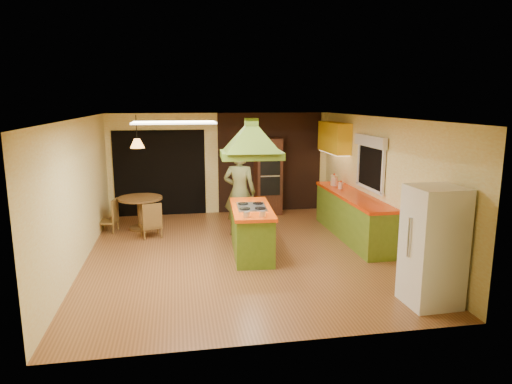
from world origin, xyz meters
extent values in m
plane|color=brown|center=(0.00, 0.00, 0.00)|extent=(6.50, 6.50, 0.00)
plane|color=#FEF5B6|center=(0.00, 3.25, 1.25)|extent=(5.50, 0.00, 5.50)
plane|color=#FEF5B6|center=(0.00, -3.25, 1.25)|extent=(5.50, 0.00, 5.50)
plane|color=#FEF5B6|center=(-2.75, 0.00, 1.25)|extent=(0.00, 6.50, 6.50)
plane|color=#FEF5B6|center=(2.75, 0.00, 1.25)|extent=(0.00, 6.50, 6.50)
plane|color=silver|center=(0.00, 0.00, 2.50)|extent=(6.50, 6.50, 0.00)
cube|color=#381E14|center=(1.25, 3.23, 1.25)|extent=(2.64, 0.03, 2.50)
cube|color=black|center=(-1.50, 3.23, 1.05)|extent=(2.20, 0.03, 2.10)
cube|color=olive|center=(2.45, 0.60, 0.43)|extent=(0.58, 3.00, 0.86)
cube|color=#E53807|center=(2.45, 0.60, 0.89)|extent=(0.62, 3.05, 0.06)
cube|color=yellow|center=(2.57, 2.20, 1.95)|extent=(0.34, 1.40, 0.70)
cube|color=black|center=(2.72, 0.40, 1.55)|extent=(0.03, 1.16, 0.96)
cube|color=white|center=(2.67, 0.40, 2.02)|extent=(0.10, 1.35, 0.22)
cube|color=white|center=(-1.10, -1.20, 2.48)|extent=(1.20, 0.60, 0.03)
cube|color=#5C8120|center=(0.23, -0.06, 0.41)|extent=(0.77, 1.74, 0.83)
cube|color=#F74C08|center=(0.23, -0.06, 0.86)|extent=(0.83, 1.82, 0.06)
cube|color=silver|center=(0.23, -0.06, 0.90)|extent=(0.56, 0.78, 0.02)
cube|color=#51701C|center=(0.23, -0.06, 1.85)|extent=(1.12, 0.83, 0.13)
pyramid|color=#51701C|center=(0.23, -0.06, 2.36)|extent=(1.12, 0.83, 0.45)
cube|color=#51701C|center=(0.23, -0.06, 2.43)|extent=(0.22, 0.22, 0.13)
imported|color=#50522B|center=(0.18, 1.18, 0.92)|extent=(0.78, 0.64, 1.85)
cube|color=white|center=(2.35, -2.58, 0.84)|extent=(0.71, 0.68, 1.68)
cube|color=#4C2618|center=(1.14, 2.95, 0.95)|extent=(0.64, 0.59, 1.89)
cube|color=black|center=(1.14, 2.65, 1.25)|extent=(0.49, 0.03, 0.45)
cube|color=black|center=(1.14, 2.65, 0.75)|extent=(0.49, 0.03, 0.45)
cylinder|color=brown|center=(-1.91, 2.01, 0.70)|extent=(0.96, 0.96, 0.05)
cylinder|color=brown|center=(-1.91, 2.01, 0.36)|extent=(0.14, 0.14, 0.67)
cylinder|color=brown|center=(-1.91, 2.01, 0.03)|extent=(0.54, 0.54, 0.05)
cone|color=#FF9E3F|center=(-1.91, 2.01, 1.90)|extent=(0.35, 0.35, 0.20)
cylinder|color=beige|center=(2.40, 1.63, 1.03)|extent=(0.19, 0.19, 0.23)
cylinder|color=beige|center=(2.40, 1.57, 1.01)|extent=(0.14, 0.14, 0.18)
cylinder|color=#FAE1C9|center=(2.40, 1.19, 0.99)|extent=(0.12, 0.12, 0.14)
camera|label=1|loc=(-1.08, -8.05, 2.81)|focal=32.00mm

